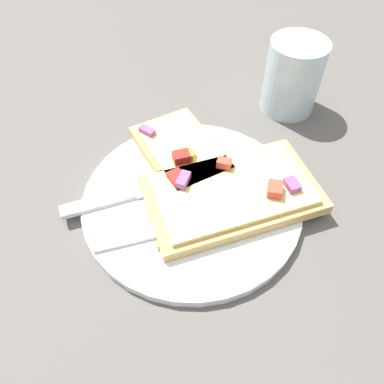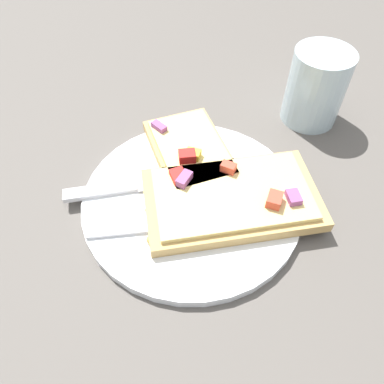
{
  "view_description": "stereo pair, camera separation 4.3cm",
  "coord_description": "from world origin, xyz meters",
  "px_view_note": "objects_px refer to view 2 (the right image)",
  "views": [
    {
      "loc": [
        0.23,
        0.14,
        0.36
      ],
      "look_at": [
        0.0,
        0.0,
        0.02
      ],
      "focal_mm": 35.0,
      "sensor_mm": 36.0,
      "label": 1
    },
    {
      "loc": [
        0.21,
        0.17,
        0.36
      ],
      "look_at": [
        0.0,
        0.0,
        0.02
      ],
      "focal_mm": 35.0,
      "sensor_mm": 36.0,
      "label": 2
    }
  ],
  "objects_px": {
    "plate": "(192,200)",
    "fork": "(202,222)",
    "knife": "(145,185)",
    "pizza_slice_corner": "(190,151)",
    "pizza_slice_main": "(232,198)",
    "drinking_glass": "(316,87)"
  },
  "relations": [
    {
      "from": "drinking_glass",
      "to": "pizza_slice_corner",
      "type": "bearing_deg",
      "value": -21.93
    },
    {
      "from": "fork",
      "to": "pizza_slice_main",
      "type": "distance_m",
      "value": 0.05
    },
    {
      "from": "knife",
      "to": "pizza_slice_corner",
      "type": "bearing_deg",
      "value": 30.75
    },
    {
      "from": "drinking_glass",
      "to": "plate",
      "type": "bearing_deg",
      "value": -7.27
    },
    {
      "from": "plate",
      "to": "pizza_slice_corner",
      "type": "relative_size",
      "value": 1.56
    },
    {
      "from": "pizza_slice_main",
      "to": "pizza_slice_corner",
      "type": "relative_size",
      "value": 1.35
    },
    {
      "from": "plate",
      "to": "pizza_slice_main",
      "type": "bearing_deg",
      "value": 119.18
    },
    {
      "from": "plate",
      "to": "knife",
      "type": "height_order",
      "value": "knife"
    },
    {
      "from": "knife",
      "to": "pizza_slice_main",
      "type": "bearing_deg",
      "value": -24.78
    },
    {
      "from": "plate",
      "to": "knife",
      "type": "relative_size",
      "value": 1.38
    },
    {
      "from": "fork",
      "to": "knife",
      "type": "distance_m",
      "value": 0.09
    },
    {
      "from": "plate",
      "to": "fork",
      "type": "xyz_separation_m",
      "value": [
        0.02,
        0.03,
        0.01
      ]
    },
    {
      "from": "pizza_slice_main",
      "to": "fork",
      "type": "bearing_deg",
      "value": -150.09
    },
    {
      "from": "pizza_slice_corner",
      "to": "drinking_glass",
      "type": "distance_m",
      "value": 0.2
    },
    {
      "from": "plate",
      "to": "pizza_slice_corner",
      "type": "bearing_deg",
      "value": -138.97
    },
    {
      "from": "fork",
      "to": "knife",
      "type": "relative_size",
      "value": 0.94
    },
    {
      "from": "pizza_slice_main",
      "to": "drinking_glass",
      "type": "relative_size",
      "value": 2.18
    },
    {
      "from": "fork",
      "to": "drinking_glass",
      "type": "bearing_deg",
      "value": 44.45
    },
    {
      "from": "pizza_slice_main",
      "to": "plate",
      "type": "bearing_deg",
      "value": 160.13
    },
    {
      "from": "pizza_slice_corner",
      "to": "drinking_glass",
      "type": "bearing_deg",
      "value": 99.04
    },
    {
      "from": "fork",
      "to": "pizza_slice_corner",
      "type": "bearing_deg",
      "value": 90.22
    },
    {
      "from": "plate",
      "to": "knife",
      "type": "distance_m",
      "value": 0.06
    }
  ]
}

